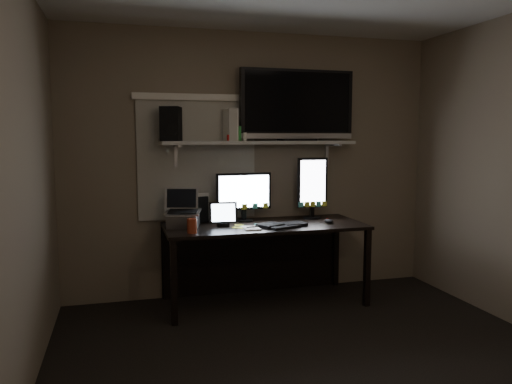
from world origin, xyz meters
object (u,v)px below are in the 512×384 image
object	(u,v)px
mouse	(329,221)
laptop	(183,209)
monitor_portrait	(312,188)
desk	(261,241)
speaker	(171,124)
cup	(192,226)
game_console	(230,125)
tablet	(223,214)
keyboard	(282,225)
monitor_landscape	(244,197)
tv	(297,105)

from	to	relation	value
mouse	laptop	world-z (taller)	laptop
monitor_portrait	desk	bearing A→B (deg)	-173.26
laptop	speaker	world-z (taller)	speaker
cup	desk	bearing A→B (deg)	27.18
monitor_portrait	game_console	xyz separation A→B (m)	(-0.80, 0.03, 0.60)
desk	speaker	xyz separation A→B (m)	(-0.80, 0.11, 1.08)
tablet	laptop	distance (m)	0.35
keyboard	tablet	distance (m)	0.53
game_console	monitor_portrait	bearing A→B (deg)	-7.10
keyboard	mouse	xyz separation A→B (m)	(0.46, 0.03, 0.01)
desk	keyboard	world-z (taller)	keyboard
monitor_landscape	laptop	xyz separation A→B (m)	(-0.59, -0.16, -0.07)
laptop	game_console	bearing A→B (deg)	37.66
cup	tv	xyz separation A→B (m)	(1.08, 0.47, 1.03)
tablet	laptop	xyz separation A→B (m)	(-0.35, 0.04, 0.06)
monitor_landscape	tv	world-z (taller)	tv
monitor_landscape	game_console	size ratio (longest dim) A/B	1.82
monitor_portrait	tv	size ratio (longest dim) A/B	0.54
monitor_portrait	laptop	xyz separation A→B (m)	(-1.26, -0.14, -0.13)
desk	laptop	world-z (taller)	laptop
keyboard	mouse	bearing A→B (deg)	-14.88
monitor_portrait	cup	bearing A→B (deg)	-161.17
cup	tv	distance (m)	1.56
monitor_portrait	cup	size ratio (longest dim) A/B	5.03
desk	laptop	bearing A→B (deg)	-173.65
laptop	game_console	size ratio (longest dim) A/B	1.15
tablet	speaker	bearing A→B (deg)	156.84
laptop	speaker	xyz separation A→B (m)	(-0.07, 0.19, 0.73)
desk	tv	size ratio (longest dim) A/B	1.61
desk	monitor_landscape	size ratio (longest dim) A/B	3.40
laptop	speaker	bearing A→B (deg)	127.31
laptop	game_console	world-z (taller)	game_console
keyboard	laptop	bearing A→B (deg)	149.58
tv	monitor_portrait	bearing A→B (deg)	-20.83
desk	mouse	distance (m)	0.66
keyboard	cup	xyz separation A→B (m)	(-0.81, -0.10, 0.05)
laptop	tv	xyz separation A→B (m)	(1.12, 0.20, 0.92)
game_console	desk	bearing A→B (deg)	-24.72
cup	keyboard	bearing A→B (deg)	7.06
monitor_landscape	tablet	distance (m)	0.34
desk	tablet	world-z (taller)	tablet
laptop	cup	xyz separation A→B (m)	(0.04, -0.27, -0.11)
desk	game_console	xyz separation A→B (m)	(-0.26, 0.10, 1.07)
laptop	monitor_portrait	bearing A→B (deg)	23.39
monitor_landscape	keyboard	xyz separation A→B (m)	(0.26, -0.34, -0.22)
desk	keyboard	xyz separation A→B (m)	(0.12, -0.25, 0.19)
laptop	cup	world-z (taller)	laptop
speaker	mouse	bearing A→B (deg)	3.86
desk	speaker	world-z (taller)	speaker
desk	mouse	size ratio (longest dim) A/B	16.63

